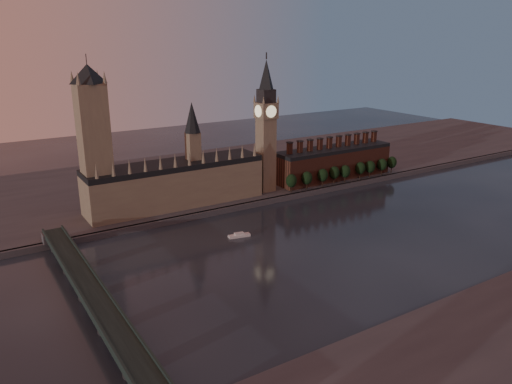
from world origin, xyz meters
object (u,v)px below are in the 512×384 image
Objects in this scene: victoria_tower at (94,138)px; westminster_bridge at (97,302)px; river_boat at (239,235)px; big_ben at (266,125)px.

victoria_tower is 0.54× the size of westminster_bridge.
river_boat is at bearing 24.95° from westminster_bridge.
westminster_bridge reaches higher than river_boat.
westminster_bridge is at bearing -106.56° from victoria_tower.
westminster_bridge is at bearing -145.67° from big_ben.
victoria_tower is 7.39× the size of river_boat.
victoria_tower is 133.21m from westminster_bridge.
westminster_bridge is (-165.00, -112.70, -49.39)m from big_ben.
river_boat is at bearing -46.12° from victoria_tower.
westminster_bridge is 13.69× the size of river_boat.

